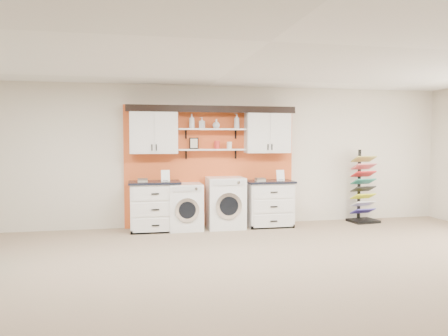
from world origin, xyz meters
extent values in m
plane|color=#8C775E|center=(0.00, 0.00, 0.00)|extent=(10.00, 10.00, 0.00)
plane|color=white|center=(0.00, 0.00, 2.80)|extent=(10.00, 10.00, 0.00)
plane|color=beige|center=(0.00, 4.00, 1.40)|extent=(10.00, 0.00, 10.00)
cube|color=#D95725|center=(0.00, 3.96, 1.20)|extent=(3.40, 0.07, 2.40)
cube|color=silver|center=(-1.13, 3.80, 1.88)|extent=(0.90, 0.34, 0.84)
cube|color=silver|center=(-1.35, 3.62, 1.88)|extent=(0.42, 0.01, 0.78)
cube|color=silver|center=(-0.91, 3.62, 1.88)|extent=(0.42, 0.01, 0.78)
cube|color=silver|center=(1.13, 3.80, 1.88)|extent=(0.90, 0.34, 0.84)
cube|color=silver|center=(0.91, 3.62, 1.88)|extent=(0.42, 0.01, 0.78)
cube|color=silver|center=(1.35, 3.62, 1.88)|extent=(0.42, 0.01, 0.78)
cube|color=silver|center=(0.00, 3.80, 1.53)|extent=(1.32, 0.28, 0.03)
cube|color=silver|center=(0.00, 3.80, 1.93)|extent=(1.32, 0.28, 0.03)
cube|color=black|center=(0.00, 3.82, 2.33)|extent=(3.30, 0.40, 0.10)
cube|color=black|center=(0.00, 3.63, 2.27)|extent=(3.30, 0.04, 0.04)
cube|color=black|center=(-0.35, 3.85, 1.66)|extent=(0.18, 0.02, 0.22)
cube|color=beige|center=(-0.35, 3.84, 1.66)|extent=(0.14, 0.01, 0.18)
cylinder|color=red|center=(0.10, 3.80, 1.62)|extent=(0.11, 0.11, 0.16)
cylinder|color=silver|center=(0.35, 3.80, 1.61)|extent=(0.10, 0.10, 0.14)
cube|color=silver|center=(-1.13, 3.65, 0.45)|extent=(0.90, 0.60, 0.90)
cube|color=black|center=(-1.13, 3.38, 0.04)|extent=(0.90, 0.06, 0.07)
cube|color=black|center=(-1.13, 3.65, 0.92)|extent=(0.96, 0.66, 0.04)
cube|color=silver|center=(-1.13, 3.34, 0.74)|extent=(0.82, 0.02, 0.25)
cube|color=silver|center=(-1.13, 3.34, 0.45)|extent=(0.82, 0.02, 0.25)
cube|color=silver|center=(-1.13, 3.34, 0.16)|extent=(0.82, 0.02, 0.25)
cube|color=silver|center=(1.13, 3.65, 0.44)|extent=(0.87, 0.60, 0.87)
cube|color=black|center=(1.13, 3.38, 0.03)|extent=(0.87, 0.06, 0.07)
cube|color=black|center=(1.13, 3.65, 0.89)|extent=(0.93, 0.66, 0.04)
cube|color=silver|center=(1.13, 3.34, 0.72)|extent=(0.80, 0.02, 0.24)
cube|color=silver|center=(1.13, 3.34, 0.44)|extent=(0.80, 0.02, 0.24)
cube|color=silver|center=(1.13, 3.34, 0.16)|extent=(0.80, 0.02, 0.24)
cube|color=white|center=(-0.55, 3.65, 0.44)|extent=(0.63, 0.66, 0.89)
cube|color=silver|center=(-0.55, 3.31, 0.82)|extent=(0.54, 0.02, 0.09)
cylinder|color=silver|center=(-0.55, 3.31, 0.43)|extent=(0.45, 0.05, 0.45)
cylinder|color=black|center=(-0.55, 3.29, 0.43)|extent=(0.32, 0.03, 0.32)
cube|color=white|center=(0.24, 3.65, 0.50)|extent=(0.71, 0.66, 1.00)
cube|color=silver|center=(0.24, 3.31, 0.92)|extent=(0.61, 0.02, 0.10)
cylinder|color=silver|center=(0.24, 3.31, 0.48)|extent=(0.50, 0.05, 0.50)
cylinder|color=black|center=(0.24, 3.29, 0.48)|extent=(0.36, 0.03, 0.36)
cube|color=black|center=(3.19, 3.65, 0.03)|extent=(0.60, 0.52, 0.06)
cube|color=black|center=(3.17, 3.81, 0.78)|extent=(0.05, 0.05, 1.47)
cube|color=#3A31AB|center=(3.19, 3.67, 0.23)|extent=(0.49, 0.31, 0.13)
cube|color=silver|center=(3.19, 3.67, 0.39)|extent=(0.49, 0.31, 0.13)
cube|color=#CFD916|center=(3.19, 3.67, 0.54)|extent=(0.49, 0.31, 0.13)
cube|color=black|center=(3.19, 3.67, 0.70)|extent=(0.49, 0.31, 0.13)
cube|color=#248572|center=(3.19, 3.67, 0.85)|extent=(0.49, 0.31, 0.13)
cube|color=red|center=(3.19, 3.67, 1.01)|extent=(0.49, 0.31, 0.13)
cube|color=#D75F64|center=(3.19, 3.67, 1.17)|extent=(0.49, 0.31, 0.13)
cube|color=#AEA348|center=(3.19, 3.67, 1.32)|extent=(0.49, 0.31, 0.13)
imported|color=silver|center=(-0.39, 3.80, 2.09)|extent=(0.12, 0.12, 0.28)
imported|color=silver|center=(-0.20, 3.80, 2.05)|extent=(0.13, 0.13, 0.22)
imported|color=silver|center=(0.09, 3.80, 2.04)|extent=(0.19, 0.19, 0.18)
imported|color=silver|center=(0.50, 3.80, 2.09)|extent=(0.16, 0.16, 0.29)
camera|label=1|loc=(-1.45, -4.65, 1.73)|focal=35.00mm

